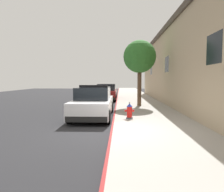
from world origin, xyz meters
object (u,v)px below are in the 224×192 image
street_tree (140,57)px  fire_hydrant (129,111)px  police_cruiser (93,103)px  parked_car_silver_ahead (107,92)px

street_tree → fire_hydrant: bearing=-100.0°
police_cruiser → street_tree: size_ratio=1.08×
police_cruiser → fire_hydrant: police_cruiser is taller
police_cruiser → fire_hydrant: size_ratio=6.37×
fire_hydrant → street_tree: street_tree is taller
parked_car_silver_ahead → street_tree: bearing=-65.5°
police_cruiser → parked_car_silver_ahead: 9.58m
fire_hydrant → police_cruiser: bearing=145.8°
parked_car_silver_ahead → fire_hydrant: parked_car_silver_ahead is taller
police_cruiser → street_tree: (2.72, 3.81, 2.76)m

